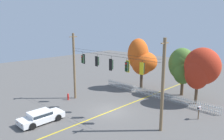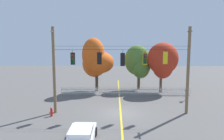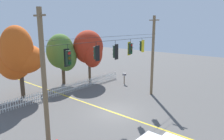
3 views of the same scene
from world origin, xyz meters
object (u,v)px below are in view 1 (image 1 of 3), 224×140
(traffic_signal_westbound_side, at_px, (83,59))
(autumn_maple_mid, at_px, (182,65))
(parked_car, at_px, (41,117))
(traffic_signal_northbound_secondary, at_px, (127,67))
(autumn_maple_near_fence, at_px, (141,60))
(roadside_mailbox, at_px, (199,109))
(autumn_oak_far_east, at_px, (201,68))
(fire_hydrant, at_px, (68,97))
(traffic_signal_northbound_primary, at_px, (111,65))
(traffic_signal_eastbound_side, at_px, (97,61))
(traffic_signal_southbound_primary, at_px, (142,68))

(traffic_signal_westbound_side, relative_size, autumn_maple_mid, 0.23)
(parked_car, bearing_deg, traffic_signal_northbound_secondary, 52.55)
(parked_car, bearing_deg, autumn_maple_near_fence, 91.12)
(parked_car, distance_m, roadside_mailbox, 15.50)
(autumn_oak_far_east, distance_m, fire_hydrant, 16.29)
(traffic_signal_northbound_primary, bearing_deg, autumn_maple_mid, 76.58)
(traffic_signal_eastbound_side, xyz_separation_m, traffic_signal_northbound_secondary, (4.29, 0.02, -0.04))
(traffic_signal_eastbound_side, height_order, roadside_mailbox, traffic_signal_eastbound_side)
(traffic_signal_northbound_secondary, bearing_deg, parked_car, -127.45)
(traffic_signal_southbound_primary, bearing_deg, autumn_maple_near_fence, 127.21)
(traffic_signal_northbound_secondary, bearing_deg, traffic_signal_southbound_primary, -0.58)
(traffic_signal_southbound_primary, bearing_deg, traffic_signal_northbound_primary, -179.99)
(traffic_signal_northbound_secondary, height_order, traffic_signal_southbound_primary, same)
(roadside_mailbox, bearing_deg, autumn_maple_mid, 130.43)
(fire_hydrant, xyz_separation_m, roadside_mailbox, (14.16, 5.71, 0.71))
(traffic_signal_westbound_side, height_order, traffic_signal_northbound_primary, same)
(traffic_signal_southbound_primary, relative_size, autumn_oak_far_east, 0.20)
(traffic_signal_eastbound_side, height_order, autumn_maple_mid, autumn_maple_mid)
(traffic_signal_southbound_primary, relative_size, fire_hydrant, 1.61)
(autumn_maple_mid, bearing_deg, parked_car, -107.77)
(traffic_signal_northbound_primary, height_order, traffic_signal_southbound_primary, same)
(autumn_maple_near_fence, relative_size, autumn_maple_mid, 1.16)
(traffic_signal_eastbound_side, height_order, traffic_signal_southbound_primary, same)
(traffic_signal_westbound_side, distance_m, traffic_signal_northbound_secondary, 6.83)
(autumn_maple_mid, relative_size, roadside_mailbox, 4.60)
(fire_hydrant, bearing_deg, roadside_mailbox, 21.96)
(traffic_signal_southbound_primary, xyz_separation_m, autumn_maple_mid, (-1.44, 10.60, -1.33))
(traffic_signal_southbound_primary, height_order, autumn_maple_near_fence, autumn_maple_near_fence)
(traffic_signal_southbound_primary, xyz_separation_m, parked_car, (-6.97, -6.65, -4.76))
(traffic_signal_northbound_secondary, bearing_deg, autumn_maple_mid, 87.72)
(traffic_signal_westbound_side, distance_m, autumn_maple_mid, 12.88)
(traffic_signal_westbound_side, relative_size, autumn_maple_near_fence, 0.20)
(autumn_oak_far_east, distance_m, parked_car, 18.23)
(traffic_signal_northbound_primary, height_order, fire_hydrant, traffic_signal_northbound_primary)
(autumn_oak_far_east, bearing_deg, traffic_signal_westbound_side, -139.31)
(traffic_signal_eastbound_side, distance_m, parked_car, 8.18)
(traffic_signal_westbound_side, height_order, traffic_signal_eastbound_side, same)
(traffic_signal_northbound_primary, distance_m, roadside_mailbox, 9.79)
(traffic_signal_northbound_primary, bearing_deg, traffic_signal_northbound_secondary, 0.53)
(traffic_signal_westbound_side, xyz_separation_m, traffic_signal_northbound_primary, (4.72, -0.02, -0.06))
(traffic_signal_southbound_primary, distance_m, roadside_mailbox, 7.28)
(traffic_signal_southbound_primary, distance_m, parked_car, 10.74)
(traffic_signal_eastbound_side, bearing_deg, fire_hydrant, -166.95)
(traffic_signal_northbound_primary, xyz_separation_m, autumn_oak_far_east, (5.67, 8.96, -0.87))
(traffic_signal_northbound_secondary, xyz_separation_m, autumn_oak_far_east, (3.57, 8.94, -0.94))
(autumn_maple_near_fence, distance_m, parked_car, 16.65)
(autumn_maple_near_fence, relative_size, fire_hydrant, 8.85)
(autumn_maple_near_fence, xyz_separation_m, fire_hydrant, (-3.28, -10.61, -3.86))
(traffic_signal_westbound_side, bearing_deg, autumn_maple_near_fence, 81.64)
(traffic_signal_southbound_primary, distance_m, autumn_maple_mid, 10.78)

